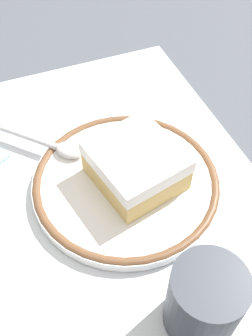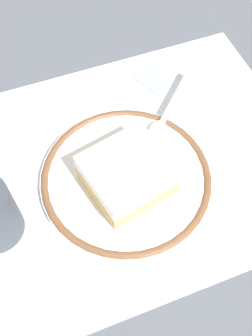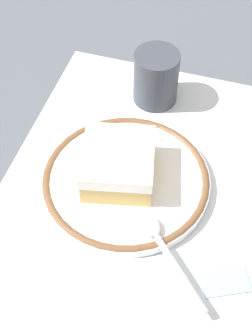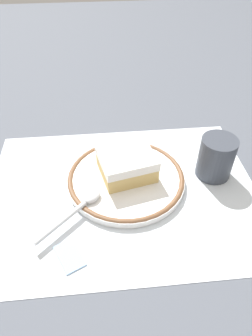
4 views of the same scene
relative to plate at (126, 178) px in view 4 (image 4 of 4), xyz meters
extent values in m
plane|color=#4C515B|center=(-0.01, -0.02, -0.01)|extent=(2.40, 2.40, 0.00)
cube|color=silver|center=(-0.01, -0.02, -0.01)|extent=(0.45, 0.34, 0.00)
cylinder|color=white|center=(0.00, 0.00, 0.00)|extent=(0.20, 0.20, 0.01)
torus|color=brown|center=(0.00, 0.00, 0.00)|extent=(0.20, 0.20, 0.01)
cube|color=#DBB76B|center=(0.00, 0.01, 0.02)|extent=(0.10, 0.10, 0.03)
cube|color=white|center=(0.00, 0.01, 0.04)|extent=(0.10, 0.10, 0.02)
ellipsoid|color=silver|center=(-0.06, -0.05, 0.01)|extent=(0.04, 0.04, 0.01)
cylinder|color=silver|center=(-0.11, -0.09, 0.01)|extent=(0.08, 0.07, 0.01)
cylinder|color=#383D47|center=(0.16, 0.01, 0.03)|extent=(0.06, 0.06, 0.07)
cylinder|color=brown|center=(0.16, 0.01, 0.02)|extent=(0.05, 0.05, 0.05)
cube|color=#8CB2E0|center=(-0.09, -0.14, 0.00)|extent=(0.05, 0.06, 0.01)
camera|label=1|loc=(0.25, -0.10, 0.34)|focal=42.66mm
camera|label=2|loc=(0.08, 0.22, 0.41)|focal=42.76mm
camera|label=3|loc=(-0.35, -0.11, 0.49)|focal=54.20mm
camera|label=4|loc=(-0.04, -0.37, 0.37)|focal=32.41mm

